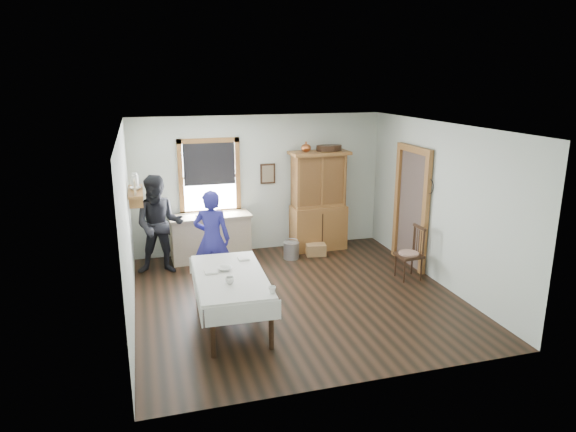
{
  "coord_description": "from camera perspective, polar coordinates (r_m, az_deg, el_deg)",
  "views": [
    {
      "loc": [
        -2.24,
        -7.26,
        3.41
      ],
      "look_at": [
        -0.06,
        0.3,
        1.26
      ],
      "focal_mm": 32.0,
      "sensor_mm": 36.0,
      "label": 1
    }
  ],
  "objects": [
    {
      "name": "room",
      "position": [
        7.87,
        1.01,
        0.08
      ],
      "size": [
        5.01,
        5.01,
        2.7
      ],
      "color": "black",
      "rests_on": "ground"
    },
    {
      "name": "window",
      "position": [
        9.96,
        -8.72,
        4.75
      ],
      "size": [
        1.18,
        0.07,
        1.48
      ],
      "color": "white",
      "rests_on": "room"
    },
    {
      "name": "doorway",
      "position": [
        9.64,
        13.58,
        1.33
      ],
      "size": [
        0.09,
        1.14,
        2.22
      ],
      "color": "#4F3F38",
      "rests_on": "room"
    },
    {
      "name": "wall_shelf",
      "position": [
        8.99,
        -16.6,
        2.82
      ],
      "size": [
        0.24,
        1.0,
        0.44
      ],
      "color": "#96592E",
      "rests_on": "room"
    },
    {
      "name": "framed_picture",
      "position": [
        10.18,
        -2.25,
        4.71
      ],
      "size": [
        0.3,
        0.04,
        0.4
      ],
      "primitive_type": "cube",
      "color": "#331C11",
      "rests_on": "room"
    },
    {
      "name": "rug_beater",
      "position": [
        9.06,
        15.47,
        3.94
      ],
      "size": [
        0.01,
        0.27,
        0.27
      ],
      "primitive_type": "torus",
      "rotation": [
        0.0,
        1.57,
        0.0
      ],
      "color": "black",
      "rests_on": "room"
    },
    {
      "name": "work_counter",
      "position": [
        9.94,
        -8.6,
        -2.33
      ],
      "size": [
        1.55,
        0.64,
        0.88
      ],
      "primitive_type": "cube",
      "rotation": [
        0.0,
        0.0,
        0.04
      ],
      "color": "tan",
      "rests_on": "room"
    },
    {
      "name": "china_hutch",
      "position": [
        10.3,
        3.43,
        1.68
      ],
      "size": [
        1.19,
        0.6,
        1.99
      ],
      "primitive_type": "cube",
      "rotation": [
        0.0,
        0.0,
        0.04
      ],
      "color": "#96592E",
      "rests_on": "room"
    },
    {
      "name": "dining_table",
      "position": [
        7.35,
        -6.35,
        -9.22
      ],
      "size": [
        1.06,
        1.91,
        0.75
      ],
      "primitive_type": "cube",
      "rotation": [
        0.0,
        0.0,
        -0.04
      ],
      "color": "silver",
      "rests_on": "room"
    },
    {
      "name": "spindle_chair",
      "position": [
        9.11,
        13.31,
        -3.99
      ],
      "size": [
        0.46,
        0.46,
        0.94
      ],
      "primitive_type": "cube",
      "rotation": [
        0.0,
        0.0,
        0.07
      ],
      "color": "#331C11",
      "rests_on": "room"
    },
    {
      "name": "pail",
      "position": [
        9.93,
        0.38,
        -3.84
      ],
      "size": [
        0.32,
        0.32,
        0.32
      ],
      "primitive_type": "cube",
      "rotation": [
        0.0,
        0.0,
        0.05
      ],
      "color": "#A2A5AA",
      "rests_on": "room"
    },
    {
      "name": "wicker_basket",
      "position": [
        10.15,
        3.1,
        -3.74
      ],
      "size": [
        0.42,
        0.33,
        0.22
      ],
      "primitive_type": "cube",
      "rotation": [
        0.0,
        0.0,
        -0.16
      ],
      "color": "#9E7B47",
      "rests_on": "room"
    },
    {
      "name": "woman_blue",
      "position": [
        8.56,
        -8.42,
        -2.94
      ],
      "size": [
        0.64,
        0.52,
        1.53
      ],
      "primitive_type": "imported",
      "rotation": [
        0.0,
        0.0,
        2.82
      ],
      "color": "navy",
      "rests_on": "room"
    },
    {
      "name": "figure_dark",
      "position": [
        9.31,
        -14.1,
        -1.36
      ],
      "size": [
        0.89,
        0.74,
        1.64
      ],
      "primitive_type": "imported",
      "rotation": [
        0.0,
        0.0,
        -0.15
      ],
      "color": "black",
      "rests_on": "room"
    },
    {
      "name": "table_cup_a",
      "position": [
        6.89,
        -6.5,
        -7.12
      ],
      "size": [
        0.13,
        0.13,
        0.09
      ],
      "primitive_type": "imported",
      "rotation": [
        0.0,
        0.0,
        -0.12
      ],
      "color": "silver",
      "rests_on": "dining_table"
    },
    {
      "name": "table_cup_b",
      "position": [
        6.57,
        -1.77,
        -8.2
      ],
      "size": [
        0.1,
        0.1,
        0.09
      ],
      "primitive_type": "imported",
      "rotation": [
        0.0,
        0.0,
        0.02
      ],
      "color": "silver",
      "rests_on": "dining_table"
    },
    {
      "name": "table_bowl",
      "position": [
        7.36,
        -7.06,
        -5.82
      ],
      "size": [
        0.26,
        0.26,
        0.05
      ],
      "primitive_type": "imported",
      "rotation": [
        0.0,
        0.0,
        -0.26
      ],
      "color": "silver",
      "rests_on": "dining_table"
    },
    {
      "name": "counter_book",
      "position": [
        9.66,
        -9.68,
        -0.1
      ],
      "size": [
        0.27,
        0.28,
        0.02
      ],
      "primitive_type": "imported",
      "rotation": [
        0.0,
        0.0,
        0.74
      ],
      "color": "#76674E",
      "rests_on": "work_counter"
    },
    {
      "name": "counter_bowl",
      "position": [
        9.75,
        -9.37,
        0.15
      ],
      "size": [
        0.23,
        0.23,
        0.06
      ],
      "primitive_type": "imported",
      "rotation": [
        0.0,
        0.0,
        0.39
      ],
      "color": "silver",
      "rests_on": "work_counter"
    },
    {
      "name": "shelf_bowl",
      "position": [
        9.0,
        -16.61,
        2.98
      ],
      "size": [
        0.22,
        0.22,
        0.05
      ],
      "primitive_type": "imported",
      "color": "silver",
      "rests_on": "wall_shelf"
    }
  ]
}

